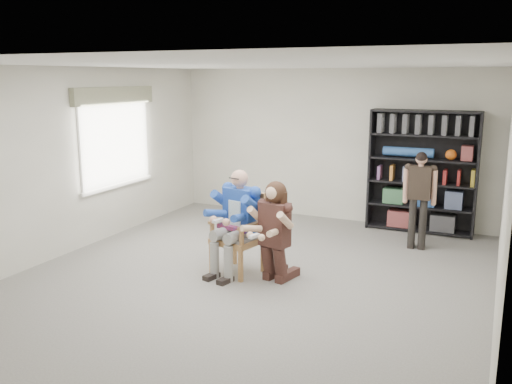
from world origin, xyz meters
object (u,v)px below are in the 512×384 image
at_px(bookshelf, 422,172).
at_px(standing_man, 419,201).
at_px(kneeling_woman, 273,234).
at_px(seated_man, 237,222).
at_px(armchair, 237,234).

bearing_deg(bookshelf, standing_man, -83.69).
distance_m(kneeling_woman, standing_man, 2.69).
distance_m(kneeling_woman, bookshelf, 3.58).
height_order(seated_man, standing_man, standing_man).
xyz_separation_m(seated_man, bookshelf, (1.96, 3.16, 0.33)).
relative_size(kneeling_woman, standing_man, 0.86).
bearing_deg(bookshelf, seated_man, -121.85).
bearing_deg(standing_man, kneeling_woman, -125.28).
xyz_separation_m(seated_man, kneeling_woman, (0.58, -0.12, -0.06)).
bearing_deg(armchair, bookshelf, 71.03).
height_order(kneeling_woman, standing_man, standing_man).
xyz_separation_m(kneeling_woman, bookshelf, (1.38, 3.28, 0.39)).
xyz_separation_m(bookshelf, standing_man, (0.11, -1.04, -0.28)).
xyz_separation_m(kneeling_woman, standing_man, (1.50, 2.24, 0.11)).
height_order(seated_man, kneeling_woman, seated_man).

